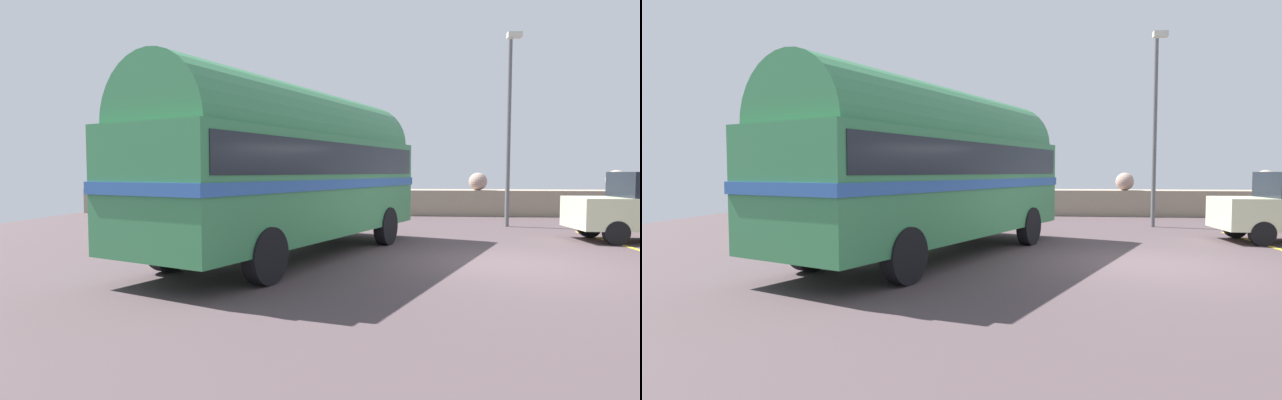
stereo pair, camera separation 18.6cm
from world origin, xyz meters
The scene contains 4 objects.
ground centered at (0.00, 0.00, 0.01)m, with size 32.00×26.00×0.02m.
breakwater centered at (0.01, 11.78, 0.61)m, with size 31.36×2.02×2.20m.
vintage_coach centered at (-4.35, 0.39, 2.05)m, with size 5.65×8.82×3.70m.
lamp_post centered at (1.91, 6.94, 3.58)m, with size 0.44×0.96×6.34m.
Camera 2 is at (-2.47, -10.39, 1.88)m, focal length 27.96 mm.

